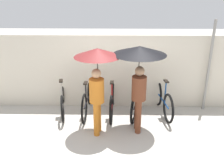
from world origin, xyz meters
The scene contains 10 objects.
ground_plane centered at (0.00, 0.00, 0.00)m, with size 30.00×30.00×0.00m, color #B7B2A8.
back_wall centered at (0.00, 1.80, 0.99)m, with size 10.61×0.12×1.97m.
parked_bicycle_0 centered at (-1.31, 1.43, 0.36)m, with size 0.51×1.75×1.05m.
parked_bicycle_1 centered at (-0.65, 1.39, 0.39)m, with size 0.44×1.80×1.01m.
parked_bicycle_2 centered at (0.00, 1.36, 0.38)m, with size 0.44×1.79×1.10m.
parked_bicycle_3 centered at (0.65, 1.38, 0.37)m, with size 0.59×1.74×1.03m.
parked_bicycle_4 centered at (1.30, 1.40, 0.38)m, with size 0.44×1.69×1.03m.
pedestrian_leading centered at (-0.30, 0.48, 1.52)m, with size 0.99×0.99×1.93m.
pedestrian_center centered at (0.59, 0.60, 1.60)m, with size 1.15×1.15×1.96m.
awning_pole centered at (2.46, 1.62, 1.19)m, with size 0.07×0.07×2.39m.
Camera 1 is at (0.09, -4.49, 3.14)m, focal length 40.00 mm.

